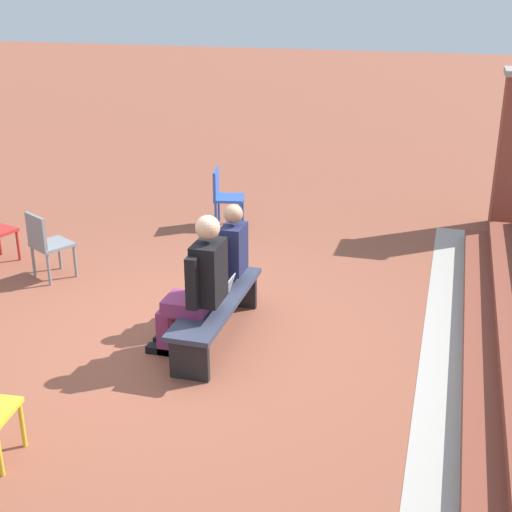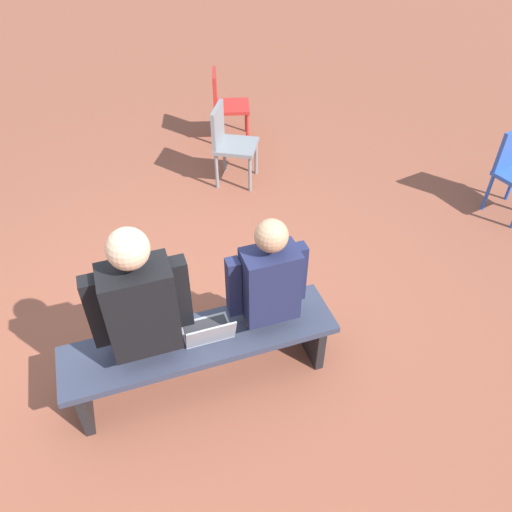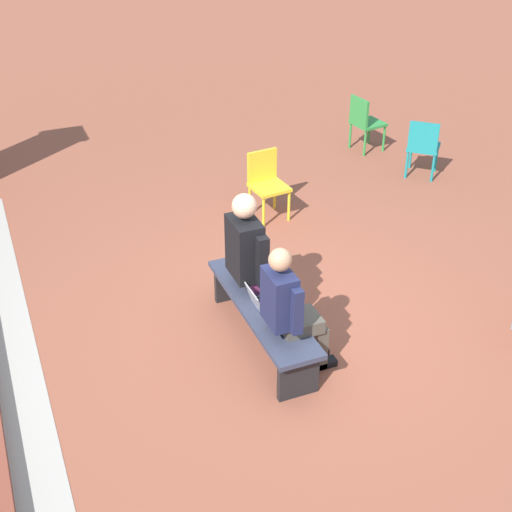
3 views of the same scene
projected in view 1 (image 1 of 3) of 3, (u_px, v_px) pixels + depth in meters
ground_plane at (188, 339)px, 7.29m from camera, size 60.00×60.00×0.00m
concrete_strip at (440, 369)px, 6.73m from camera, size 8.25×0.40×0.01m
bench at (217, 308)px, 7.15m from camera, size 1.80×0.44×0.45m
person_student at (224, 259)px, 7.45m from camera, size 0.52×0.65×1.30m
person_adult at (198, 283)px, 6.73m from camera, size 0.60×0.76×1.44m
laptop at (219, 292)px, 7.14m from camera, size 0.32×0.29×0.21m
plastic_chair_far_right at (224, 194)px, 10.41m from camera, size 0.49×0.49×0.84m
plastic_chair_by_pillar at (46, 242)px, 8.55m from camera, size 0.57×0.57×0.84m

